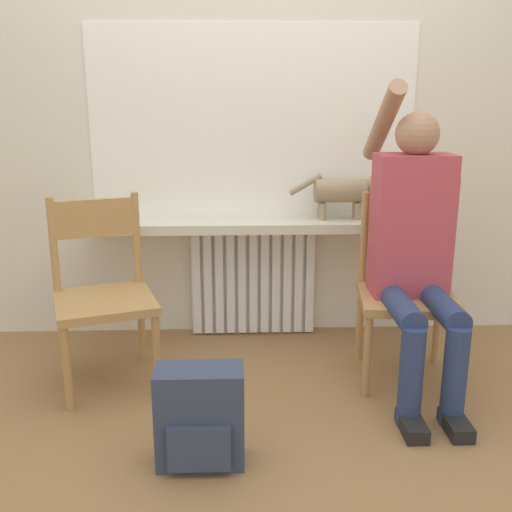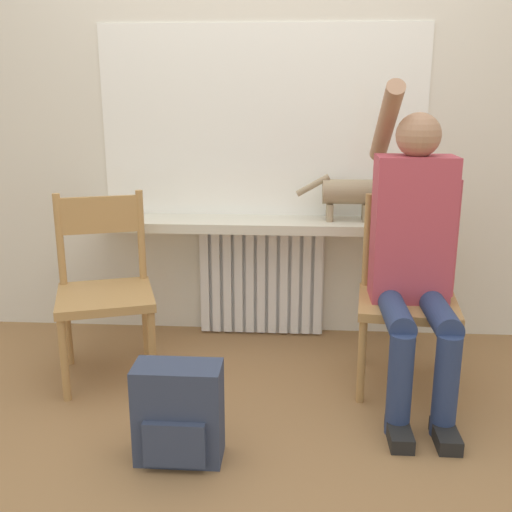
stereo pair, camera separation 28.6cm
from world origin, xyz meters
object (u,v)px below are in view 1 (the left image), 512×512
at_px(chair_left, 103,292).
at_px(person, 416,244).
at_px(cat, 343,191).
at_px(backpack, 200,418).
at_px(chair_right, 406,288).

distance_m(chair_left, person, 1.44).
distance_m(cat, backpack, 1.51).
bearing_deg(person, chair_left, 175.74).
bearing_deg(chair_right, chair_left, -173.31).
relative_size(chair_left, cat, 1.81).
relative_size(chair_right, backpack, 2.31).
bearing_deg(cat, person, -68.82).
relative_size(chair_left, backpack, 2.31).
height_order(chair_left, person, person).
height_order(person, backpack, person).
bearing_deg(chair_left, chair_right, -18.53).
bearing_deg(backpack, chair_right, 36.36).
xyz_separation_m(chair_right, person, (-0.00, -0.11, 0.24)).
relative_size(chair_right, person, 0.63).
xyz_separation_m(person, cat, (-0.23, 0.58, 0.14)).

